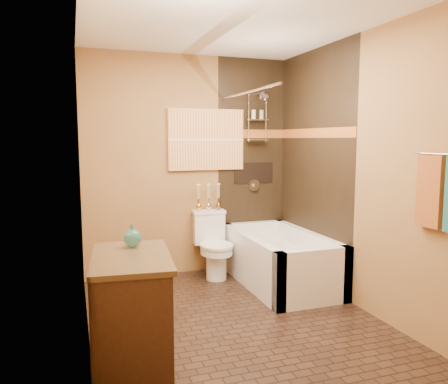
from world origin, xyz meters
name	(u,v)px	position (x,y,z in m)	size (l,w,h in m)	color
floor	(234,320)	(0.00, 0.00, 0.00)	(3.00, 3.00, 0.00)	black
wall_left	(83,181)	(-1.20, 0.00, 1.25)	(0.02, 3.00, 2.50)	#A06E3E
wall_right	(357,173)	(1.20, 0.00, 1.25)	(0.02, 3.00, 2.50)	#A06E3E
wall_back	(189,166)	(0.00, 1.50, 1.25)	(2.40, 0.02, 2.50)	#A06E3E
wall_front	(338,199)	(0.00, -1.50, 1.25)	(2.40, 0.02, 2.50)	#A06E3E
ceiling	(235,20)	(0.00, 0.00, 2.50)	(3.00, 3.00, 0.00)	silver
alcove_tile_back	(252,165)	(0.78, 1.49, 1.25)	(0.85, 0.01, 2.50)	black
alcove_tile_right	(313,168)	(1.19, 0.75, 1.25)	(0.01, 1.50, 2.50)	black
mosaic_band_back	(252,134)	(0.78, 1.48, 1.62)	(0.85, 0.01, 0.10)	#994C1B
mosaic_band_right	(313,133)	(1.18, 0.75, 1.62)	(0.01, 1.50, 0.10)	#994C1B
alcove_niche	(254,173)	(0.80, 1.48, 1.15)	(0.50, 0.01, 0.25)	black
shower_fixtures	(257,130)	(0.80, 1.38, 1.67)	(0.24, 0.33, 1.16)	silver
curtain_rod	(246,92)	(0.40, 0.75, 2.02)	(0.03, 0.03, 1.55)	silver
towel_bar	(446,155)	(1.15, -1.05, 1.45)	(0.02, 0.02, 0.55)	silver
towel_rust	(430,191)	(1.16, -0.92, 1.18)	(0.05, 0.22, 0.52)	#9A551C
sunset_painting	(206,140)	(0.20, 1.48, 1.55)	(0.90, 0.04, 0.70)	orange
vanity_mirror	(85,148)	(-1.19, -0.42, 1.50)	(0.01, 1.00, 0.90)	white
bathtub	(279,264)	(0.80, 0.75, 0.22)	(0.80, 1.50, 0.55)	white
toilet	(213,244)	(0.20, 1.22, 0.37)	(0.39, 0.57, 0.74)	white
vanity	(131,309)	(-0.92, -0.42, 0.38)	(0.61, 0.91, 0.76)	black
teal_bottle	(132,236)	(-0.87, -0.19, 0.85)	(0.13, 0.13, 0.21)	#257061
bud_vases	(209,196)	(0.20, 1.39, 0.90)	(0.30, 0.06, 0.30)	gold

